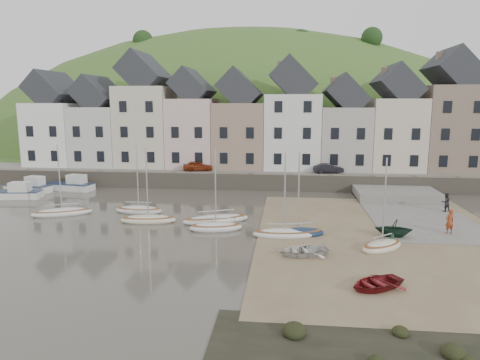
# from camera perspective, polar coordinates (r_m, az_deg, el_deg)

# --- Properties ---
(ground) EXTENTS (160.00, 160.00, 0.00)m
(ground) POSITION_cam_1_polar(r_m,az_deg,el_deg) (32.47, -1.15, -7.06)
(ground) COLOR #444036
(ground) RESTS_ON ground
(quay_land) EXTENTS (90.00, 30.00, 1.50)m
(quay_land) POSITION_cam_1_polar(r_m,az_deg,el_deg) (63.52, 2.54, 2.05)
(quay_land) COLOR #426127
(quay_land) RESTS_ON ground
(quay_street) EXTENTS (70.00, 7.00, 0.10)m
(quay_street) POSITION_cam_1_polar(r_m,az_deg,el_deg) (52.05, 1.73, 1.19)
(quay_street) COLOR slate
(quay_street) RESTS_ON quay_land
(seawall) EXTENTS (70.00, 1.20, 1.80)m
(seawall) POSITION_cam_1_polar(r_m,az_deg,el_deg) (48.72, 1.40, -0.20)
(seawall) COLOR slate
(seawall) RESTS_ON ground
(beach) EXTENTS (18.00, 26.00, 0.06)m
(beach) POSITION_cam_1_polar(r_m,az_deg,el_deg) (32.97, 18.33, -7.26)
(beach) COLOR brown
(beach) RESTS_ON ground
(slipway) EXTENTS (8.00, 18.00, 0.12)m
(slipway) POSITION_cam_1_polar(r_m,az_deg,el_deg) (41.41, 21.48, -3.92)
(slipway) COLOR slate
(slipway) RESTS_ON ground
(hillside) EXTENTS (134.40, 84.00, 84.00)m
(hillside) POSITION_cam_1_polar(r_m,az_deg,el_deg) (95.29, 0.53, -6.78)
(hillside) COLOR #426127
(hillside) RESTS_ON ground
(townhouse_terrace) EXTENTS (61.05, 8.00, 13.93)m
(townhouse_terrace) POSITION_cam_1_polar(r_m,az_deg,el_deg) (54.87, 3.90, 7.68)
(townhouse_terrace) COLOR white
(townhouse_terrace) RESTS_ON quay_land
(sailboat_0) EXTENTS (5.18, 3.52, 6.32)m
(sailboat_0) POSITION_cam_1_polar(r_m,az_deg,el_deg) (40.74, -22.16, -3.90)
(sailboat_0) COLOR silver
(sailboat_0) RESTS_ON ground
(sailboat_1) EXTENTS (4.32, 1.66, 6.32)m
(sailboat_1) POSITION_cam_1_polar(r_m,az_deg,el_deg) (39.57, -13.04, -3.80)
(sailboat_1) COLOR silver
(sailboat_1) RESTS_ON ground
(sailboat_2) EXTENTS (4.65, 2.09, 6.32)m
(sailboat_2) POSITION_cam_1_polar(r_m,az_deg,el_deg) (36.27, -11.86, -5.01)
(sailboat_2) COLOR beige
(sailboat_2) RESTS_ON ground
(sailboat_3) EXTENTS (4.28, 2.39, 6.32)m
(sailboat_3) POSITION_cam_1_polar(r_m,az_deg,el_deg) (33.42, -3.16, -6.10)
(sailboat_3) COLOR silver
(sailboat_3) RESTS_ON ground
(sailboat_4) EXTENTS (5.64, 3.55, 6.32)m
(sailboat_4) POSITION_cam_1_polar(r_m,az_deg,el_deg) (35.60, -3.16, -5.10)
(sailboat_4) COLOR silver
(sailboat_4) RESTS_ON ground
(sailboat_5) EXTENTS (4.20, 2.46, 6.32)m
(sailboat_5) POSITION_cam_1_polar(r_m,az_deg,el_deg) (32.17, 7.52, -6.81)
(sailboat_5) COLOR #162645
(sailboat_5) RESTS_ON ground
(sailboat_6) EXTENTS (4.70, 1.94, 6.32)m
(sailboat_6) POSITION_cam_1_polar(r_m,az_deg,el_deg) (31.93, 5.76, -6.92)
(sailboat_6) COLOR silver
(sailboat_6) RESTS_ON ground
(sailboat_7) EXTENTS (3.59, 3.33, 6.32)m
(sailboat_7) POSITION_cam_1_polar(r_m,az_deg,el_deg) (30.54, 17.99, -8.14)
(sailboat_7) COLOR beige
(sailboat_7) RESTS_ON ground
(motorboat_0) EXTENTS (5.40, 2.77, 1.70)m
(motorboat_0) POSITION_cam_1_polar(r_m,az_deg,el_deg) (52.64, -25.71, -0.78)
(motorboat_0) COLOR silver
(motorboat_0) RESTS_ON ground
(motorboat_1) EXTENTS (5.67, 2.42, 1.70)m
(motorboat_1) POSITION_cam_1_polar(r_m,az_deg,el_deg) (49.71, -27.24, -1.48)
(motorboat_1) COLOR silver
(motorboat_1) RESTS_ON ground
(motorboat_2) EXTENTS (5.79, 2.72, 1.70)m
(motorboat_2) POSITION_cam_1_polar(r_m,az_deg,el_deg) (52.01, -21.15, -0.58)
(motorboat_2) COLOR silver
(motorboat_2) RESTS_ON ground
(rowboat_white) EXTENTS (3.63, 3.01, 0.65)m
(rowboat_white) POSITION_cam_1_polar(r_m,az_deg,el_deg) (28.14, 8.14, -9.06)
(rowboat_white) COLOR silver
(rowboat_white) RESTS_ON beach
(rowboat_green) EXTENTS (2.74, 2.43, 1.34)m
(rowboat_green) POSITION_cam_1_polar(r_m,az_deg,el_deg) (33.20, 19.38, -5.95)
(rowboat_green) COLOR #152F22
(rowboat_green) RESTS_ON beach
(rowboat_red) EXTENTS (3.77, 3.49, 0.64)m
(rowboat_red) POSITION_cam_1_polar(r_m,az_deg,el_deg) (24.23, 17.27, -12.65)
(rowboat_red) COLOR maroon
(rowboat_red) RESTS_ON beach
(person_red) EXTENTS (0.76, 0.61, 1.82)m
(person_red) POSITION_cam_1_polar(r_m,az_deg,el_deg) (35.42, 25.63, -4.88)
(person_red) COLOR #8D3819
(person_red) RESTS_ON slipway
(person_dark) EXTENTS (0.94, 0.81, 1.64)m
(person_dark) POSITION_cam_1_polar(r_m,az_deg,el_deg) (42.45, 25.22, -2.63)
(person_dark) COLOR #222127
(person_dark) RESTS_ON slipway
(car_left) EXTENTS (3.74, 2.31, 1.19)m
(car_left) POSITION_cam_1_polar(r_m,az_deg,el_deg) (51.89, -5.52, 1.83)
(car_left) COLOR maroon
(car_left) RESTS_ON quay_street
(car_right) EXTENTS (3.52, 1.78, 1.11)m
(car_right) POSITION_cam_1_polar(r_m,az_deg,el_deg) (51.04, 11.46, 1.50)
(car_right) COLOR black
(car_right) RESTS_ON quay_street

